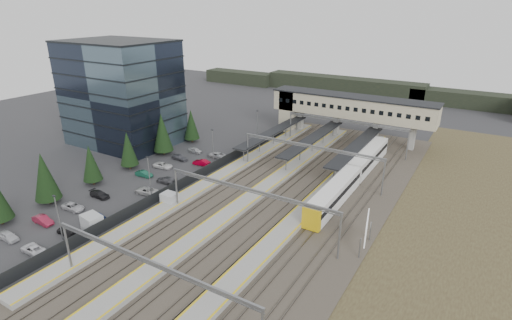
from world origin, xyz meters
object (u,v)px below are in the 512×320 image
Objects in this scene: relay_cabin_near at (92,223)px; billboard at (367,229)px; footbridge at (340,107)px; office_building at (122,93)px; relay_cabin_far at (170,199)px; train at (353,175)px.

billboard is at bearing 23.75° from relay_cabin_near.
relay_cabin_near is 0.08× the size of footbridge.
footbridge is (43.70, 30.00, -4.26)m from office_building.
relay_cabin_near is at bearing -156.25° from billboard.
billboard is (32.17, 4.12, 2.21)m from relay_cabin_far.
train reaches higher than relay_cabin_near.
office_building is at bearing 130.97° from relay_cabin_near.
office_building reaches higher than relay_cabin_near.
relay_cabin_near is at bearing -104.44° from footbridge.
billboard reaches higher than train.
relay_cabin_far is (32.20, -19.97, -11.05)m from office_building.
train is (56.00, 4.01, -10.15)m from office_building.
train is (23.80, 23.97, 0.90)m from relay_cabin_far.
billboard is at bearing -13.83° from office_building.
relay_cabin_near is 0.59× the size of billboard.
train is at bearing -64.68° from footbridge.
relay_cabin_far is 33.79m from train.
relay_cabin_far is at bearing -31.80° from office_building.
footbridge reaches higher than billboard.
billboard is (20.67, -45.84, -4.58)m from footbridge.
footbridge reaches higher than relay_cabin_near.
footbridge reaches higher than train.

